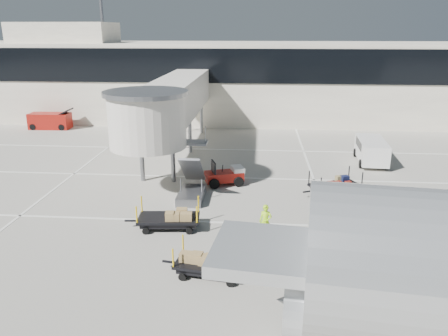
{
  "coord_description": "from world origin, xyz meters",
  "views": [
    {
      "loc": [
        2.3,
        -18.05,
        9.28
      ],
      "look_at": [
        0.49,
        4.8,
        2.0
      ],
      "focal_mm": 35.0,
      "sensor_mm": 36.0,
      "label": 1
    }
  ],
  "objects_px": {
    "box_cart_far": "(166,219)",
    "belt_loader": "(50,121)",
    "box_cart_near": "(210,264)",
    "suitcase_cart": "(335,186)",
    "ground_worker": "(265,221)",
    "baggage_tug": "(225,176)",
    "minivan": "(371,149)"
  },
  "relations": [
    {
      "from": "box_cart_far",
      "to": "belt_loader",
      "type": "distance_m",
      "value": 26.68
    },
    {
      "from": "box_cart_near",
      "to": "box_cart_far",
      "type": "bearing_deg",
      "value": 130.98
    },
    {
      "from": "suitcase_cart",
      "to": "box_cart_near",
      "type": "xyz_separation_m",
      "value": [
        -6.36,
        -9.45,
        0.02
      ]
    },
    {
      "from": "box_cart_near",
      "to": "belt_loader",
      "type": "relative_size",
      "value": 0.82
    },
    {
      "from": "suitcase_cart",
      "to": "ground_worker",
      "type": "bearing_deg",
      "value": -149.25
    },
    {
      "from": "box_cart_far",
      "to": "baggage_tug",
      "type": "bearing_deg",
      "value": 65.71
    },
    {
      "from": "box_cart_near",
      "to": "ground_worker",
      "type": "xyz_separation_m",
      "value": [
        2.21,
        3.51,
        0.3
      ]
    },
    {
      "from": "box_cart_near",
      "to": "box_cart_far",
      "type": "relative_size",
      "value": 0.93
    },
    {
      "from": "box_cart_far",
      "to": "minivan",
      "type": "bearing_deg",
      "value": 39.52
    },
    {
      "from": "box_cart_far",
      "to": "suitcase_cart",
      "type": "bearing_deg",
      "value": 26.41
    },
    {
      "from": "box_cart_far",
      "to": "belt_loader",
      "type": "height_order",
      "value": "belt_loader"
    },
    {
      "from": "baggage_tug",
      "to": "box_cart_far",
      "type": "distance_m",
      "value": 7.01
    },
    {
      "from": "suitcase_cart",
      "to": "box_cart_far",
      "type": "height_order",
      "value": "box_cart_far"
    },
    {
      "from": "ground_worker",
      "to": "minivan",
      "type": "relative_size",
      "value": 0.35
    },
    {
      "from": "baggage_tug",
      "to": "box_cart_near",
      "type": "height_order",
      "value": "baggage_tug"
    },
    {
      "from": "box_cart_near",
      "to": "belt_loader",
      "type": "xyz_separation_m",
      "value": [
        -18.52,
        25.47,
        0.26
      ]
    },
    {
      "from": "baggage_tug",
      "to": "suitcase_cart",
      "type": "height_order",
      "value": "baggage_tug"
    },
    {
      "from": "ground_worker",
      "to": "box_cart_near",
      "type": "bearing_deg",
      "value": -112.32
    },
    {
      "from": "box_cart_near",
      "to": "ground_worker",
      "type": "relative_size",
      "value": 2.13
    },
    {
      "from": "suitcase_cart",
      "to": "box_cart_far",
      "type": "distance_m",
      "value": 10.43
    },
    {
      "from": "ground_worker",
      "to": "belt_loader",
      "type": "height_order",
      "value": "belt_loader"
    },
    {
      "from": "suitcase_cart",
      "to": "box_cart_far",
      "type": "bearing_deg",
      "value": -173.32
    },
    {
      "from": "baggage_tug",
      "to": "ground_worker",
      "type": "distance_m",
      "value": 7.57
    },
    {
      "from": "baggage_tug",
      "to": "box_cart_near",
      "type": "distance_m",
      "value": 10.68
    },
    {
      "from": "baggage_tug",
      "to": "suitcase_cart",
      "type": "relative_size",
      "value": 0.73
    },
    {
      "from": "box_cart_far",
      "to": "ground_worker",
      "type": "relative_size",
      "value": 2.29
    },
    {
      "from": "suitcase_cart",
      "to": "box_cart_near",
      "type": "bearing_deg",
      "value": -148.27
    },
    {
      "from": "suitcase_cart",
      "to": "belt_loader",
      "type": "distance_m",
      "value": 29.59
    },
    {
      "from": "suitcase_cart",
      "to": "minivan",
      "type": "bearing_deg",
      "value": 37.54
    },
    {
      "from": "box_cart_near",
      "to": "belt_loader",
      "type": "distance_m",
      "value": 31.49
    },
    {
      "from": "box_cart_near",
      "to": "minivan",
      "type": "xyz_separation_m",
      "value": [
        10.01,
        16.3,
        0.51
      ]
    },
    {
      "from": "baggage_tug",
      "to": "belt_loader",
      "type": "distance_m",
      "value": 23.53
    }
  ]
}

